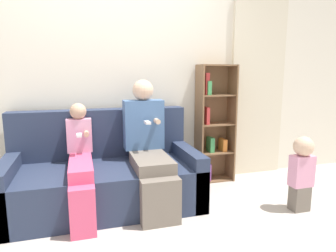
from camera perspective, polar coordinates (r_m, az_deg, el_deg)
ground_plane at (r=2.75m, az=-6.98°, el=-18.89°), size 14.00×14.00×0.00m
back_wall at (r=3.47m, az=-10.43°, el=9.05°), size 10.00×0.06×2.55m
curtain_panel at (r=4.07m, az=16.70°, el=6.90°), size 0.74×0.04×2.26m
couch at (r=3.15m, az=-12.03°, el=-9.14°), size 1.86×0.95×0.94m
adult_seated at (r=3.00m, az=-3.77°, el=-3.16°), size 0.41×0.87×1.26m
child_seated at (r=2.89m, az=-16.31°, el=-6.69°), size 0.25×0.88×1.03m
toddler_standing at (r=3.17m, az=24.11°, el=-7.66°), size 0.21×0.19×0.74m
bookshelf at (r=3.72m, az=8.53°, el=0.26°), size 0.45×0.26×1.42m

